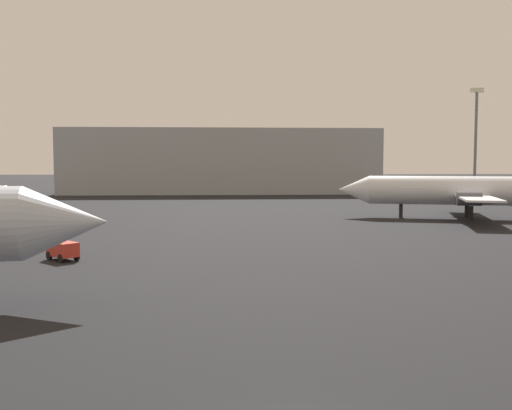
# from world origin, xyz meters

# --- Properties ---
(airplane_on_taxiway) EXTENTS (29.09, 23.90, 10.56)m
(airplane_on_taxiway) POSITION_xyz_m (27.68, 54.98, 3.41)
(airplane_on_taxiway) COLOR silver
(airplane_on_taxiway) RESTS_ON ground_plane
(baggage_cart) EXTENTS (2.59, 2.64, 1.30)m
(baggage_cart) POSITION_xyz_m (-12.75, 27.82, 0.76)
(baggage_cart) COLOR red
(baggage_cart) RESTS_ON ground_plane
(light_mast_right) EXTENTS (2.40, 0.50, 20.21)m
(light_mast_right) POSITION_xyz_m (45.10, 90.13, 11.38)
(light_mast_right) COLOR slate
(light_mast_right) RESTS_ON ground_plane
(terminal_building) EXTENTS (67.76, 19.32, 13.90)m
(terminal_building) POSITION_xyz_m (-0.92, 116.66, 6.95)
(terminal_building) COLOR #999EA3
(terminal_building) RESTS_ON ground_plane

